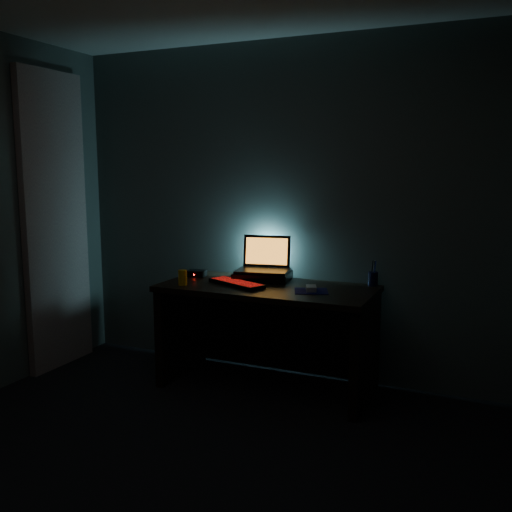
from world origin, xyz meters
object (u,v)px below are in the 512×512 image
(mouse, at_px, (311,288))
(juice_glass, at_px, (183,277))
(pen_cup, at_px, (373,279))
(keyboard, at_px, (237,283))
(laptop, at_px, (264,263))
(router, at_px, (196,273))

(mouse, bearing_deg, juice_glass, 169.77)
(pen_cup, bearing_deg, juice_glass, -157.39)
(keyboard, bearing_deg, mouse, 26.35)
(pen_cup, distance_m, juice_glass, 1.34)
(laptop, height_order, juice_glass, laptop)
(pen_cup, relative_size, juice_glass, 0.91)
(juice_glass, bearing_deg, mouse, 10.55)
(router, bearing_deg, mouse, -19.70)
(keyboard, height_order, pen_cup, pen_cup)
(router, bearing_deg, laptop, 2.77)
(keyboard, xyz_separation_m, juice_glass, (-0.35, -0.15, 0.04))
(pen_cup, bearing_deg, laptop, -175.01)
(keyboard, relative_size, router, 3.10)
(keyboard, distance_m, mouse, 0.55)
(laptop, height_order, keyboard, laptop)
(laptop, xyz_separation_m, keyboard, (-0.09, -0.30, -0.11))
(pen_cup, bearing_deg, mouse, -134.25)
(keyboard, bearing_deg, laptop, 97.97)
(mouse, bearing_deg, laptop, 127.98)
(laptop, bearing_deg, router, -176.54)
(keyboard, height_order, juice_glass, juice_glass)
(laptop, distance_m, keyboard, 0.33)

